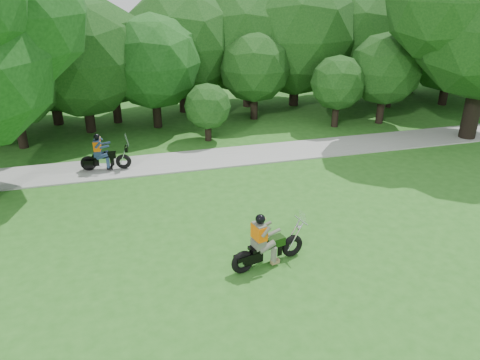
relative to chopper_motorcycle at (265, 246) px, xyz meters
name	(u,v)px	position (x,y,z in m)	size (l,w,h in m)	color
ground	(333,254)	(2.10, 0.03, -0.61)	(100.00, 100.00, 0.00)	#29641C
walkway	(255,154)	(2.10, 8.03, -0.58)	(60.00, 2.20, 0.06)	gray
tree_line	(242,46)	(3.24, 14.73, 3.01)	(39.57, 10.65, 7.50)	black
chopper_motorcycle	(265,246)	(0.00, 0.00, 0.00)	(2.29, 0.97, 1.66)	black
touring_motorcycle	(102,157)	(-4.37, 7.91, 0.01)	(2.02, 0.73, 1.54)	black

